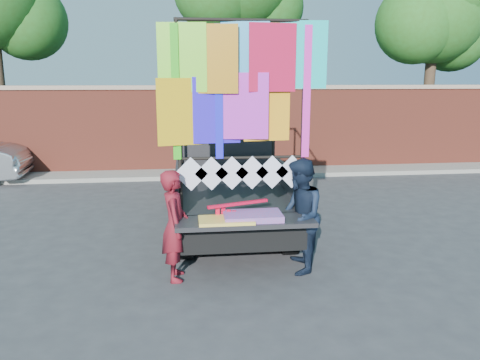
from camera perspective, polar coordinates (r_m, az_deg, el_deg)
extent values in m
plane|color=#38383A|center=(7.83, -0.20, -8.83)|extent=(90.00, 90.00, 0.00)
cube|color=brown|center=(14.36, -3.36, 6.03)|extent=(30.00, 0.35, 2.50)
cube|color=tan|center=(14.28, -3.43, 11.23)|extent=(30.00, 0.45, 0.12)
cube|color=gray|center=(13.86, -3.13, 0.82)|extent=(30.00, 1.20, 0.12)
cylinder|color=#38281C|center=(16.47, -27.25, 9.71)|extent=(0.36, 0.36, 4.90)
sphere|color=#2A5C1A|center=(16.65, -24.47, 17.24)|extent=(2.40, 2.40, 2.40)
cylinder|color=#38281C|center=(15.56, 0.06, 12.00)|extent=(0.36, 0.36, 5.46)
sphere|color=#2A5C1A|center=(16.24, 3.25, 20.28)|extent=(2.40, 2.40, 2.40)
cylinder|color=#38281C|center=(17.56, 21.96, 9.68)|extent=(0.36, 0.36, 4.55)
sphere|color=#2A5C1A|center=(17.67, 22.67, 18.11)|extent=(3.20, 3.20, 3.20)
sphere|color=#2A5C1A|center=(18.39, 24.42, 15.66)|extent=(2.40, 2.40, 2.40)
sphere|color=#2A5C1A|center=(17.00, 20.62, 17.42)|extent=(2.60, 2.60, 2.60)
cylinder|color=black|center=(10.33, -6.72, -1.57)|extent=(0.24, 0.71, 0.71)
cylinder|color=black|center=(7.54, -6.69, -6.88)|extent=(0.24, 0.71, 0.71)
cylinder|color=black|center=(10.46, 2.53, -1.32)|extent=(0.24, 0.71, 0.71)
cylinder|color=black|center=(7.71, 5.99, -6.41)|extent=(0.24, 0.71, 0.71)
cube|color=black|center=(8.86, -1.28, -2.61)|extent=(1.83, 4.53, 0.32)
cube|color=black|center=(8.01, -0.75, -2.01)|extent=(1.94, 2.48, 0.11)
cube|color=black|center=(7.91, -7.61, -0.53)|extent=(0.06, 2.48, 0.49)
cube|color=black|center=(8.10, 5.94, -0.18)|extent=(0.06, 2.48, 0.49)
cube|color=black|center=(9.14, -1.54, 1.32)|extent=(1.94, 0.06, 0.49)
cube|color=black|center=(10.15, -2.07, 2.74)|extent=(1.94, 1.73, 1.35)
cube|color=#8C9EAD|center=(9.61, -1.86, 4.80)|extent=(1.73, 0.06, 0.59)
cube|color=#8C9EAD|center=(10.92, -2.43, 4.56)|extent=(1.73, 0.11, 0.76)
cube|color=black|center=(11.37, -2.55, 2.39)|extent=(1.89, 0.97, 0.59)
cube|color=black|center=(6.56, 0.62, -5.09)|extent=(1.94, 0.59, 0.06)
cube|color=black|center=(6.92, 0.35, -7.72)|extent=(2.00, 0.16, 0.19)
cylinder|color=black|center=(6.61, -7.47, 7.18)|extent=(0.05, 0.05, 2.70)
cylinder|color=black|center=(8.87, -7.30, 8.48)|extent=(0.05, 0.05, 2.70)
cylinder|color=black|center=(6.82, 7.70, 7.33)|extent=(0.05, 0.05, 2.70)
cylinder|color=black|center=(9.02, 4.13, 8.62)|extent=(0.05, 0.05, 2.70)
cylinder|color=black|center=(6.67, 0.24, 18.94)|extent=(1.83, 0.05, 0.05)
cylinder|color=black|center=(8.91, -1.59, 17.28)|extent=(1.83, 0.05, 0.05)
cylinder|color=black|center=(7.75, -7.66, 17.91)|extent=(0.05, 2.32, 0.05)
cylinder|color=black|center=(7.93, 5.89, 17.83)|extent=(0.05, 2.32, 0.05)
cylinder|color=black|center=(6.72, 0.23, 2.73)|extent=(1.83, 0.04, 0.04)
cube|color=#75E528|center=(6.56, -7.01, 14.70)|extent=(0.67, 0.02, 0.92)
cube|color=#B97815|center=(6.53, -3.34, 14.78)|extent=(0.67, 0.02, 0.92)
cube|color=#31A2E8|center=(6.61, 0.26, 14.77)|extent=(0.67, 0.02, 0.92)
cube|color=#C3153D|center=(6.63, 3.90, 14.74)|extent=(0.67, 0.02, 0.92)
cube|color=#0EC5C3|center=(6.76, 7.32, 14.63)|extent=(0.67, 0.02, 0.92)
cube|color=gold|center=(6.53, -6.85, 8.56)|extent=(0.67, 0.02, 0.92)
cube|color=#2C19E8|center=(6.58, -3.28, 8.66)|extent=(0.67, 0.02, 0.92)
cube|color=#C629CE|center=(6.58, 0.30, 8.67)|extent=(0.67, 0.02, 0.92)
cube|color=#F6A119|center=(6.68, 3.74, 8.71)|extent=(0.67, 0.02, 0.92)
cube|color=green|center=(6.54, -7.86, 10.43)|extent=(0.11, 0.01, 1.83)
cube|color=#EF27B8|center=(6.76, 8.15, 10.48)|extent=(0.11, 0.01, 1.83)
cube|color=#1B1DF4|center=(6.56, -2.58, 10.54)|extent=(0.11, 0.01, 1.83)
cube|color=white|center=(6.68, -6.00, 0.73)|extent=(0.49, 0.01, 0.49)
cube|color=white|center=(6.69, -3.49, 0.79)|extent=(0.49, 0.01, 0.49)
cube|color=white|center=(6.72, -0.99, 0.85)|extent=(0.49, 0.01, 0.49)
cube|color=white|center=(6.75, 1.49, 0.91)|extent=(0.49, 0.01, 0.49)
cube|color=white|center=(6.80, 3.94, 0.96)|extent=(0.49, 0.01, 0.49)
cube|color=white|center=(6.86, 6.36, 1.01)|extent=(0.49, 0.01, 0.49)
cube|color=#EF3570|center=(6.55, 1.56, -4.43)|extent=(0.81, 0.49, 0.09)
cube|color=#F8D24E|center=(6.44, -1.69, -4.92)|extent=(0.76, 0.43, 0.04)
imported|color=maroon|center=(6.68, -7.95, -5.50)|extent=(0.39, 0.59, 1.59)
imported|color=#131E31|center=(6.90, 7.23, -4.41)|extent=(0.77, 0.92, 1.70)
cube|color=red|center=(6.66, -0.23, -2.91)|extent=(0.90, 0.35, 0.04)
cube|color=red|center=(6.70, -2.72, -5.46)|extent=(0.06, 0.02, 0.54)
cube|color=red|center=(6.71, -2.05, -5.60)|extent=(0.06, 0.02, 0.54)
cube|color=red|center=(6.72, -1.38, -5.74)|extent=(0.06, 0.02, 0.54)
cube|color=red|center=(6.74, -0.71, -5.88)|extent=(0.06, 0.02, 0.54)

